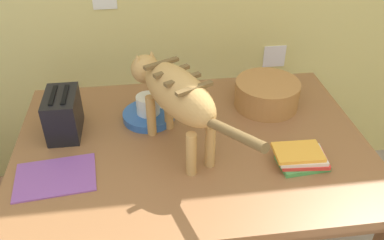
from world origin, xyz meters
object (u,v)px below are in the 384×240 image
(coffee_mug, at_px, (149,104))
(toaster, at_px, (63,114))
(dining_table, at_px, (192,158))
(saucer_bowl, at_px, (149,116))
(magazine, at_px, (56,177))
(cat, at_px, (175,93))
(wicker_basket, at_px, (267,93))
(book_stack, at_px, (301,158))

(coffee_mug, distance_m, toaster, 0.34)
(dining_table, distance_m, toaster, 0.53)
(saucer_bowl, height_order, magazine, saucer_bowl)
(cat, height_order, toaster, cat)
(saucer_bowl, distance_m, coffee_mug, 0.05)
(toaster, bearing_deg, magazine, -91.52)
(coffee_mug, distance_m, wicker_basket, 0.51)
(coffee_mug, bearing_deg, book_stack, -34.32)
(book_stack, relative_size, toaster, 0.97)
(saucer_bowl, bearing_deg, cat, -63.66)
(magazine, height_order, toaster, toaster)
(saucer_bowl, bearing_deg, book_stack, -34.17)
(cat, bearing_deg, wicker_basket, 2.85)
(saucer_bowl, relative_size, toaster, 1.07)
(coffee_mug, xyz_separation_m, magazine, (-0.34, -0.32, -0.07))
(dining_table, height_order, coffee_mug, coffee_mug)
(coffee_mug, height_order, wicker_basket, wicker_basket)
(saucer_bowl, relative_size, wicker_basket, 0.78)
(coffee_mug, bearing_deg, magazine, -136.95)
(book_stack, xyz_separation_m, toaster, (-0.86, 0.31, 0.06))
(coffee_mug, relative_size, magazine, 0.50)
(magazine, relative_size, wicker_basket, 0.99)
(magazine, distance_m, toaster, 0.28)
(wicker_basket, relative_size, toaster, 1.38)
(magazine, xyz_separation_m, book_stack, (0.86, -0.04, 0.03))
(dining_table, height_order, book_stack, book_stack)
(dining_table, height_order, cat, cat)
(cat, distance_m, book_stack, 0.50)
(cat, distance_m, toaster, 0.47)
(magazine, bearing_deg, cat, 10.12)
(cat, bearing_deg, magazine, 169.61)
(book_stack, distance_m, wicker_basket, 0.40)
(saucer_bowl, relative_size, book_stack, 1.11)
(cat, xyz_separation_m, toaster, (-0.42, 0.14, -0.15))
(wicker_basket, bearing_deg, magazine, -157.23)
(dining_table, height_order, toaster, toaster)
(coffee_mug, bearing_deg, wicker_basket, 4.41)
(saucer_bowl, bearing_deg, toaster, -171.41)
(dining_table, xyz_separation_m, book_stack, (0.37, -0.18, 0.11))
(book_stack, height_order, toaster, toaster)
(cat, xyz_separation_m, coffee_mug, (-0.09, 0.19, -0.16))
(coffee_mug, bearing_deg, toaster, -171.49)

